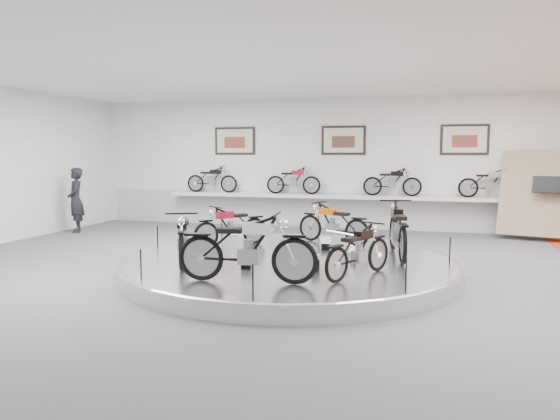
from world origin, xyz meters
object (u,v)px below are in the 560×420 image
(bike_f, at_px, (359,251))
(visitor, at_px, (76,200))
(bike_a, at_px, (398,229))
(bike_b, at_px, (333,223))
(bike_e, at_px, (247,248))
(bike_d, at_px, (183,237))
(display_platform, at_px, (289,267))
(bike_c, at_px, (231,226))
(shelf, at_px, (341,197))

(bike_f, xyz_separation_m, visitor, (-8.86, 4.95, 0.21))
(bike_a, xyz_separation_m, bike_b, (-1.47, 1.19, -0.08))
(visitor, bearing_deg, bike_e, 16.70)
(bike_b, height_order, bike_d, bike_d)
(bike_b, distance_m, visitor, 8.11)
(bike_a, relative_size, bike_e, 0.98)
(bike_d, bearing_deg, display_platform, 93.26)
(bike_b, xyz_separation_m, bike_e, (-0.67, -3.98, 0.09))
(bike_e, bearing_deg, bike_c, 109.49)
(display_platform, height_order, bike_b, bike_b)
(display_platform, relative_size, shelf, 0.58)
(display_platform, xyz_separation_m, bike_d, (-1.80, -0.88, 0.64))
(bike_a, bearing_deg, bike_d, 103.15)
(bike_b, height_order, bike_c, bike_b)
(bike_e, xyz_separation_m, bike_f, (1.62, 0.85, -0.12))
(bike_f, bearing_deg, visitor, 88.09)
(bike_b, relative_size, visitor, 0.83)
(shelf, distance_m, bike_d, 7.50)
(bike_a, height_order, bike_d, bike_a)
(bike_b, bearing_deg, visitor, 11.21)
(bike_f, relative_size, visitor, 0.79)
(shelf, bearing_deg, bike_d, -103.87)
(bike_a, bearing_deg, shelf, 9.02)
(visitor, bearing_deg, display_platform, 28.39)
(bike_b, distance_m, bike_c, 2.28)
(bike_d, xyz_separation_m, bike_e, (1.63, -1.15, 0.06))
(bike_b, distance_m, bike_f, 3.27)
(bike_a, height_order, bike_e, bike_e)
(shelf, relative_size, bike_a, 5.96)
(shelf, bearing_deg, visitor, -160.49)
(display_platform, relative_size, bike_d, 3.83)
(shelf, height_order, bike_f, bike_f)
(bike_a, bearing_deg, visitor, 61.85)
(bike_c, height_order, bike_f, bike_c)
(bike_a, xyz_separation_m, bike_d, (-3.77, -1.64, -0.05))
(bike_e, distance_m, bike_f, 1.84)
(bike_c, distance_m, bike_e, 3.29)
(display_platform, bearing_deg, shelf, 90.00)
(bike_a, bearing_deg, bike_c, 76.52)
(shelf, relative_size, bike_e, 5.85)
(bike_b, distance_m, bike_d, 3.65)
(display_platform, distance_m, bike_f, 1.96)
(bike_c, bearing_deg, bike_b, 152.96)
(display_platform, distance_m, bike_b, 2.11)
(bike_d, bearing_deg, bike_c, 149.38)
(bike_a, distance_m, bike_c, 3.53)
(bike_a, xyz_separation_m, visitor, (-9.38, 3.02, 0.10))
(bike_b, height_order, bike_e, bike_e)
(display_platform, height_order, bike_c, bike_c)
(bike_c, relative_size, bike_f, 1.03)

